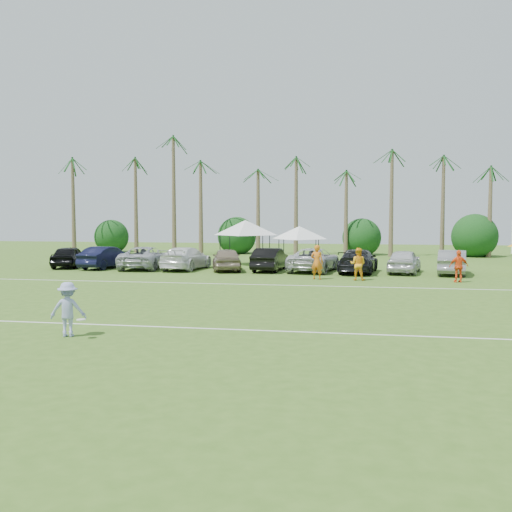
# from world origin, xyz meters

# --- Properties ---
(ground) EXTENTS (120.00, 120.00, 0.00)m
(ground) POSITION_xyz_m (0.00, 0.00, 0.00)
(ground) COLOR #3C601D
(ground) RESTS_ON ground
(field_lines) EXTENTS (80.00, 12.10, 0.01)m
(field_lines) POSITION_xyz_m (0.00, 8.00, 0.01)
(field_lines) COLOR white
(field_lines) RESTS_ON ground
(palm_tree_0) EXTENTS (2.40, 2.40, 8.90)m
(palm_tree_0) POSITION_xyz_m (-22.00, 38.00, 7.48)
(palm_tree_0) COLOR brown
(palm_tree_0) RESTS_ON ground
(palm_tree_1) EXTENTS (2.40, 2.40, 9.90)m
(palm_tree_1) POSITION_xyz_m (-17.00, 38.00, 8.35)
(palm_tree_1) COLOR brown
(palm_tree_1) RESTS_ON ground
(palm_tree_2) EXTENTS (2.40, 2.40, 10.90)m
(palm_tree_2) POSITION_xyz_m (-12.00, 38.00, 9.21)
(palm_tree_2) COLOR brown
(palm_tree_2) RESTS_ON ground
(palm_tree_3) EXTENTS (2.40, 2.40, 11.90)m
(palm_tree_3) POSITION_xyz_m (-8.00, 38.00, 10.06)
(palm_tree_3) COLOR brown
(palm_tree_3) RESTS_ON ground
(palm_tree_4) EXTENTS (2.40, 2.40, 8.90)m
(palm_tree_4) POSITION_xyz_m (-4.00, 38.00, 7.48)
(palm_tree_4) COLOR brown
(palm_tree_4) RESTS_ON ground
(palm_tree_5) EXTENTS (2.40, 2.40, 9.90)m
(palm_tree_5) POSITION_xyz_m (0.00, 38.00, 8.35)
(palm_tree_5) COLOR brown
(palm_tree_5) RESTS_ON ground
(palm_tree_6) EXTENTS (2.40, 2.40, 10.90)m
(palm_tree_6) POSITION_xyz_m (4.00, 38.00, 9.21)
(palm_tree_6) COLOR brown
(palm_tree_6) RESTS_ON ground
(palm_tree_7) EXTENTS (2.40, 2.40, 11.90)m
(palm_tree_7) POSITION_xyz_m (8.00, 38.00, 10.06)
(palm_tree_7) COLOR brown
(palm_tree_7) RESTS_ON ground
(palm_tree_8) EXTENTS (2.40, 2.40, 8.90)m
(palm_tree_8) POSITION_xyz_m (13.00, 38.00, 7.48)
(palm_tree_8) COLOR brown
(palm_tree_8) RESTS_ON ground
(palm_tree_9) EXTENTS (2.40, 2.40, 9.90)m
(palm_tree_9) POSITION_xyz_m (18.00, 38.00, 8.35)
(palm_tree_9) COLOR brown
(palm_tree_9) RESTS_ON ground
(bush_tree_0) EXTENTS (4.00, 4.00, 4.00)m
(bush_tree_0) POSITION_xyz_m (-19.00, 39.00, 1.80)
(bush_tree_0) COLOR brown
(bush_tree_0) RESTS_ON ground
(bush_tree_1) EXTENTS (4.00, 4.00, 4.00)m
(bush_tree_1) POSITION_xyz_m (-6.00, 39.00, 1.80)
(bush_tree_1) COLOR brown
(bush_tree_1) RESTS_ON ground
(bush_tree_2) EXTENTS (4.00, 4.00, 4.00)m
(bush_tree_2) POSITION_xyz_m (6.00, 39.00, 1.80)
(bush_tree_2) COLOR brown
(bush_tree_2) RESTS_ON ground
(bush_tree_3) EXTENTS (4.00, 4.00, 4.00)m
(bush_tree_3) POSITION_xyz_m (16.00, 39.00, 1.80)
(bush_tree_3) COLOR brown
(bush_tree_3) RESTS_ON ground
(sideline_player_a) EXTENTS (0.82, 0.64, 2.00)m
(sideline_player_a) POSITION_xyz_m (3.40, 17.16, 1.00)
(sideline_player_a) COLOR orange
(sideline_player_a) RESTS_ON ground
(sideline_player_b) EXTENTS (1.03, 0.88, 1.85)m
(sideline_player_b) POSITION_xyz_m (5.73, 17.09, 0.92)
(sideline_player_b) COLOR #FFA71C
(sideline_player_b) RESTS_ON ground
(sideline_player_c) EXTENTS (1.10, 0.59, 1.78)m
(sideline_player_c) POSITION_xyz_m (11.20, 17.04, 0.89)
(sideline_player_c) COLOR #FE571C
(sideline_player_c) RESTS_ON ground
(canopy_tent_left) EXTENTS (4.83, 4.83, 3.91)m
(canopy_tent_left) POSITION_xyz_m (-2.61, 26.15, 3.35)
(canopy_tent_left) COLOR black
(canopy_tent_left) RESTS_ON ground
(canopy_tent_right) EXTENTS (4.18, 4.18, 3.38)m
(canopy_tent_right) POSITION_xyz_m (1.35, 26.88, 2.90)
(canopy_tent_right) COLOR black
(canopy_tent_right) RESTS_ON ground
(frisbee_player) EXTENTS (1.28, 0.84, 1.66)m
(frisbee_player) POSITION_xyz_m (-2.86, 0.10, 0.83)
(frisbee_player) COLOR #959DD3
(frisbee_player) RESTS_ON ground
(parked_car_0) EXTENTS (2.80, 4.81, 1.54)m
(parked_car_0) POSITION_xyz_m (-14.56, 21.81, 0.77)
(parked_car_0) COLOR black
(parked_car_0) RESTS_ON ground
(parked_car_1) EXTENTS (2.35, 4.87, 1.54)m
(parked_car_1) POSITION_xyz_m (-11.66, 21.56, 0.77)
(parked_car_1) COLOR black
(parked_car_1) RESTS_ON ground
(parked_car_2) EXTENTS (2.80, 5.65, 1.54)m
(parked_car_2) POSITION_xyz_m (-8.76, 21.68, 0.77)
(parked_car_2) COLOR #A5A8AF
(parked_car_2) RESTS_ON ground
(parked_car_3) EXTENTS (2.67, 5.49, 1.54)m
(parked_car_3) POSITION_xyz_m (-5.86, 21.68, 0.77)
(parked_car_3) COLOR white
(parked_car_3) RESTS_ON ground
(parked_car_4) EXTENTS (3.00, 4.84, 1.54)m
(parked_car_4) POSITION_xyz_m (-2.96, 21.42, 0.77)
(parked_car_4) COLOR gray
(parked_car_4) RESTS_ON ground
(parked_car_5) EXTENTS (1.97, 4.77, 1.54)m
(parked_car_5) POSITION_xyz_m (-0.07, 21.76, 0.77)
(parked_car_5) COLOR black
(parked_car_5) RESTS_ON ground
(parked_car_6) EXTENTS (3.43, 5.88, 1.54)m
(parked_car_6) POSITION_xyz_m (2.83, 21.93, 0.77)
(parked_car_6) COLOR silver
(parked_car_6) RESTS_ON ground
(parked_car_7) EXTENTS (2.77, 5.52, 1.54)m
(parked_car_7) POSITION_xyz_m (5.73, 21.46, 0.77)
(parked_car_7) COLOR black
(parked_car_7) RESTS_ON ground
(parked_car_8) EXTENTS (2.62, 4.77, 1.54)m
(parked_car_8) POSITION_xyz_m (8.63, 21.79, 0.77)
(parked_car_8) COLOR silver
(parked_car_8) RESTS_ON ground
(parked_car_9) EXTENTS (2.36, 4.87, 1.54)m
(parked_car_9) POSITION_xyz_m (11.53, 21.53, 0.77)
(parked_car_9) COLOR gray
(parked_car_9) RESTS_ON ground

